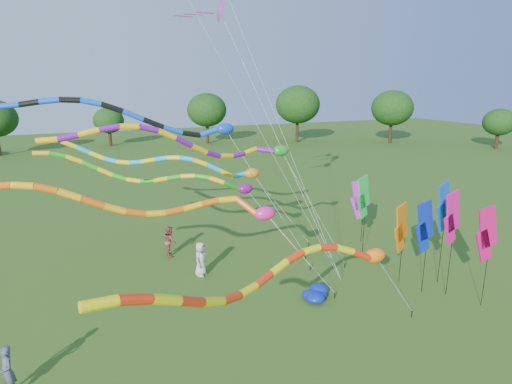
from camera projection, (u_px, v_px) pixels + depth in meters
name	position (u px, v px, depth m)	size (l,w,h in m)	color
ground	(347.00, 344.00, 16.11)	(160.00, 160.00, 0.00)	#294F15
tree_ring	(299.00, 170.00, 19.72)	(117.61, 114.18, 9.54)	#382314
tube_kite_red	(300.00, 269.00, 12.54)	(12.35, 4.44, 6.23)	black
tube_kite_orange	(170.00, 205.00, 16.71)	(13.57, 2.50, 6.74)	black
tube_kite_purple	(207.00, 146.00, 17.26)	(13.58, 1.57, 8.69)	black
tube_kite_blue	(123.00, 117.00, 19.81)	(16.29, 3.93, 9.69)	black
tube_kite_cyan	(184.00, 165.00, 23.69)	(12.71, 4.87, 7.00)	black
tube_kite_green	(170.00, 178.00, 20.70)	(12.30, 4.51, 7.01)	black
delta_kite_high_c	(219.00, 10.00, 20.32)	(6.43, 5.69, 14.21)	black
banner_pole_blue_a	(425.00, 227.00, 19.21)	(1.16, 0.14, 4.51)	black
banner_pole_orange	(401.00, 228.00, 20.29)	(1.12, 0.45, 4.09)	black
banner_pole_violet	(359.00, 200.00, 25.82)	(1.09, 0.56, 3.94)	black
banner_pole_magenta_b	(486.00, 234.00, 18.00)	(1.16, 0.23, 4.61)	black
banner_pole_green	(363.00, 197.00, 23.69)	(1.13, 0.41, 4.63)	black
banner_pole_magenta_a	(452.00, 218.00, 18.78)	(1.16, 0.28, 5.03)	black
banner_pole_blue_b	(443.00, 207.00, 19.96)	(1.15, 0.35, 5.16)	black
blue_nylon_heap	(313.00, 294.00, 19.45)	(1.09, 1.29, 0.44)	#0C219D
person_a	(201.00, 259.00, 21.63)	(0.86, 0.56, 1.77)	beige
person_b	(7.00, 371.00, 13.28)	(0.61, 0.40, 1.68)	#464D62
person_c	(170.00, 241.00, 24.13)	(0.83, 0.65, 1.72)	brown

